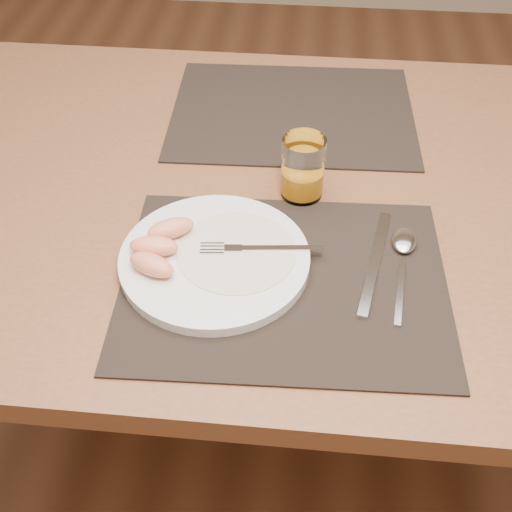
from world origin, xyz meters
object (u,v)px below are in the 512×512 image
object	(u,v)px
fork	(250,249)
spoon	(404,247)
juice_glass	(303,171)
placemat_far	(293,112)
knife	(373,271)
table	(280,223)
plate	(215,259)
placemat_near	(284,281)

from	to	relation	value
fork	spoon	world-z (taller)	fork
juice_glass	fork	bearing A→B (deg)	-113.03
placemat_far	spoon	world-z (taller)	spoon
fork	juice_glass	xyz separation A→B (m)	(0.07, 0.16, 0.03)
knife	spoon	size ratio (longest dim) A/B	1.14
table	knife	bearing A→B (deg)	-53.53
plate	placemat_near	bearing A→B (deg)	-13.28
placemat_far	juice_glass	world-z (taller)	juice_glass
placemat_far	plate	bearing A→B (deg)	-101.83
plate	knife	bearing A→B (deg)	1.07
placemat_far	knife	xyz separation A→B (m)	(0.14, -0.41, 0.00)
spoon	juice_glass	size ratio (longest dim) A/B	1.90
fork	knife	bearing A→B (deg)	-3.94
plate	knife	size ratio (longest dim) A/B	1.23
table	placemat_near	world-z (taller)	placemat_near
placemat_near	spoon	xyz separation A→B (m)	(0.17, 0.08, 0.01)
table	plate	world-z (taller)	plate
plate	fork	bearing A→B (deg)	18.17
juice_glass	placemat_near	bearing A→B (deg)	-94.32
plate	knife	world-z (taller)	plate
plate	juice_glass	world-z (taller)	juice_glass
placemat_far	plate	size ratio (longest dim) A/B	1.67
fork	spoon	bearing A→B (deg)	9.56
fork	spoon	size ratio (longest dim) A/B	0.91
juice_glass	placemat_far	bearing A→B (deg)	96.51
knife	plate	bearing A→B (deg)	-178.93
fork	juice_glass	distance (m)	0.17
table	spoon	xyz separation A→B (m)	(0.19, -0.14, 0.09)
placemat_near	spoon	world-z (taller)	spoon
table	placemat_far	bearing A→B (deg)	88.40
spoon	plate	bearing A→B (deg)	-168.82
spoon	juice_glass	world-z (taller)	juice_glass
placemat_far	spoon	size ratio (longest dim) A/B	2.34
fork	knife	size ratio (longest dim) A/B	0.80
placemat_far	fork	xyz separation A→B (m)	(-0.04, -0.40, 0.02)
table	fork	xyz separation A→B (m)	(-0.03, -0.18, 0.11)
placemat_near	fork	bearing A→B (deg)	142.18
placemat_near	placemat_far	size ratio (longest dim) A/B	1.00
plate	juice_glass	xyz separation A→B (m)	(0.12, 0.17, 0.04)
table	fork	bearing A→B (deg)	-100.06
table	placemat_far	size ratio (longest dim) A/B	3.11
table	juice_glass	world-z (taller)	juice_glass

